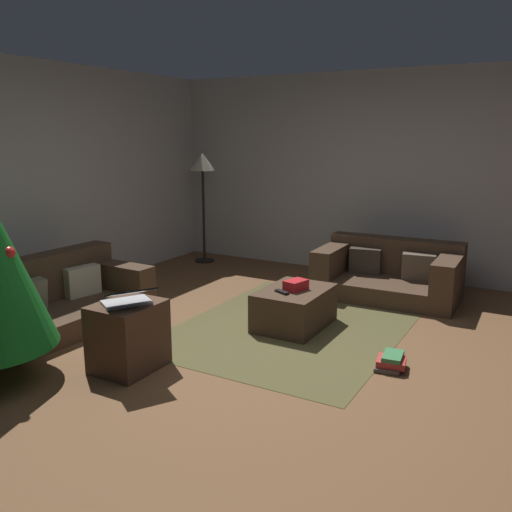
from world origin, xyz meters
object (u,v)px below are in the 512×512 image
Objects in this scene: corner_lamp at (203,170)px; couch_left at (58,299)px; ottoman at (294,308)px; side_table at (128,336)px; book_stack at (391,362)px; couch_right at (390,274)px; tv_remote at (282,292)px; laptop at (128,299)px; gift_box at (296,285)px.

couch_left is at bearing -173.87° from corner_lamp.
ottoman is 1.68m from side_table.
corner_lamp reaches higher than book_stack.
couch_right is 5.36× the size of book_stack.
corner_lamp is at bearing 51.90° from ottoman.
couch_right is 3.23m from side_table.
laptop reaches higher than tv_remote.
book_stack is (1.04, -1.76, -0.54)m from laptop.
couch_right is 2.07m from book_stack.
corner_lamp reaches higher than couch_left.
book_stack is (-0.50, -1.09, -0.13)m from ottoman.
tv_remote is 1.50m from side_table.
gift_box is at bearing 119.46° from couch_left.
gift_box reaches higher than book_stack.
book_stack is (1.01, -1.81, -0.21)m from side_table.
tv_remote reaches higher than book_stack.
couch_left is at bearing 44.00° from couch_right.
gift_box is 0.41× the size of side_table.
couch_left is 2.30m from gift_box.
gift_box is 3.11m from corner_lamp.
ottoman is (1.09, -2.01, -0.07)m from couch_left.
gift_box reaches higher than ottoman.
laptop reaches higher than side_table.
couch_right is 9.81× the size of tv_remote.
corner_lamp is at bearing 51.88° from gift_box.
laptop is (-1.54, 0.67, 0.41)m from ottoman.
couch_left reaches higher than tv_remote.
ottoman is 2.70× the size of book_stack.
couch_right reaches higher than gift_box.
couch_right is at bearing 137.19° from couch_left.
couch_left is 1.45m from laptop.
corner_lamp is at bearing 25.69° from side_table.
book_stack is at bearing 105.05° from couch_right.
gift_box is 0.75× the size of book_stack.
corner_lamp is (2.91, 0.31, 1.06)m from couch_left.
book_stack is 0.19× the size of corner_lamp.
gift_box is at bearing 65.58° from book_stack.
gift_box reaches higher than tv_remote.
couch_left reaches higher than book_stack.
laptop is 3.82m from corner_lamp.
side_table is 1.07× the size of laptop.
book_stack is at bearing -124.25° from corner_lamp.
tv_remote is (0.91, -1.96, 0.12)m from couch_left.
tv_remote is at bearing -26.65° from side_table.
side_table is (-1.34, 0.67, -0.11)m from tv_remote.
book_stack is at bearing -114.42° from gift_box.
couch_left reaches higher than gift_box.
couch_right is 7.18× the size of gift_box.
gift_box is 1.68m from laptop.
couch_right is 3.04m from corner_lamp.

